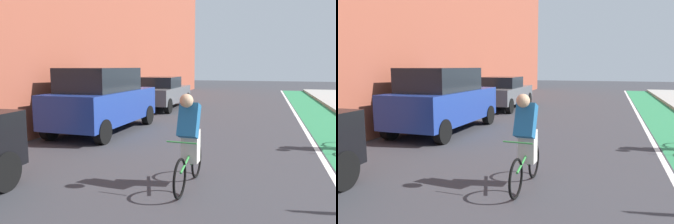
# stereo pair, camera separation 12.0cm
# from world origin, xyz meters

# --- Properties ---
(ground_plane) EXTENTS (74.62, 74.62, 0.00)m
(ground_plane) POSITION_xyz_m (0.00, 12.96, 0.00)
(ground_plane) COLOR #38383D
(bike_lane_paint) EXTENTS (1.60, 33.92, 0.00)m
(bike_lane_paint) POSITION_xyz_m (3.62, 14.96, 0.00)
(bike_lane_paint) COLOR #2D8451
(bike_lane_paint) RESTS_ON ground
(lane_divider_stripe) EXTENTS (0.12, 33.92, 0.00)m
(lane_divider_stripe) POSITION_xyz_m (2.72, 14.96, 0.00)
(lane_divider_stripe) COLOR white
(lane_divider_stripe) RESTS_ON ground
(parked_suv_blue) EXTENTS (1.98, 4.35, 1.98)m
(parked_suv_blue) POSITION_xyz_m (-3.37, 11.66, 1.02)
(parked_suv_blue) COLOR navy
(parked_suv_blue) RESTS_ON ground
(parked_sedan_gray) EXTENTS (1.90, 4.44, 1.53)m
(parked_sedan_gray) POSITION_xyz_m (-3.37, 17.69, 0.79)
(parked_sedan_gray) COLOR #595B60
(parked_sedan_gray) RESTS_ON ground
(cyclist_mid) EXTENTS (0.48, 1.69, 1.60)m
(cyclist_mid) POSITION_xyz_m (0.26, 7.69, 0.85)
(cyclist_mid) COLOR black
(cyclist_mid) RESTS_ON ground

